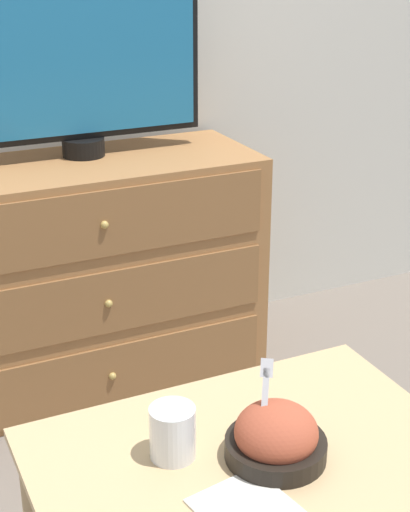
% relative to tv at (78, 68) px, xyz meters
% --- Properties ---
extents(ground_plane, '(12.00, 12.00, 0.00)m').
position_rel_tv_xyz_m(ground_plane, '(-0.14, 0.18, -1.03)').
color(ground_plane, '#70665B').
extents(dresser, '(1.12, 0.46, 0.76)m').
position_rel_tv_xyz_m(dresser, '(-0.04, -0.08, -0.65)').
color(dresser, '#9E6B3D').
rests_on(dresser, ground_plane).
extents(tv, '(0.78, 0.13, 0.52)m').
position_rel_tv_xyz_m(tv, '(0.00, 0.00, 0.00)').
color(tv, black).
rests_on(tv, dresser).
extents(coffee_table, '(0.83, 0.55, 0.48)m').
position_rel_tv_xyz_m(coffee_table, '(-0.07, -1.25, -0.62)').
color(coffee_table, tan).
rests_on(coffee_table, ground_plane).
extents(takeout_bowl, '(0.19, 0.19, 0.19)m').
position_rel_tv_xyz_m(takeout_bowl, '(-0.03, -1.28, -0.50)').
color(takeout_bowl, black).
rests_on(takeout_bowl, coffee_table).
extents(drink_cup, '(0.09, 0.09, 0.11)m').
position_rel_tv_xyz_m(drink_cup, '(-0.20, -1.20, -0.50)').
color(drink_cup, beige).
rests_on(drink_cup, coffee_table).
extents(napkin, '(0.18, 0.18, 0.00)m').
position_rel_tv_xyz_m(napkin, '(-0.15, -1.39, -0.54)').
color(napkin, silver).
rests_on(napkin, coffee_table).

